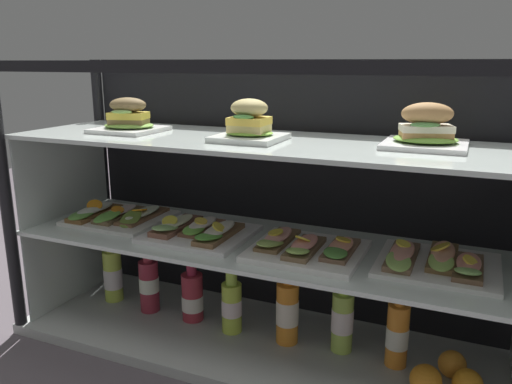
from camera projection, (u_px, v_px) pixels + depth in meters
The scene contains 24 objects.
ground_plane at pixel (256, 350), 1.61m from camera, with size 6.00×6.00×0.02m, color #595056.
case_base_deck at pixel (256, 342), 1.60m from camera, with size 1.53×0.49×0.03m, color #B7BBB7.
case_frame at pixel (272, 189), 1.60m from camera, with size 1.53×0.49×0.88m.
riser_lower_tier at pixel (256, 293), 1.56m from camera, with size 1.46×0.42×0.31m.
shelf_lower_glass at pixel (256, 244), 1.52m from camera, with size 1.48×0.43×0.01m, color silver.
riser_upper_tier at pixel (256, 194), 1.49m from camera, with size 1.46×0.42×0.29m.
shelf_upper_glass at pixel (256, 142), 1.45m from camera, with size 1.48×0.43×0.01m, color silver.
plated_roll_sandwich_mid_left at pixel (129, 120), 1.60m from camera, with size 0.19×0.19×0.11m.
plated_roll_sandwich_right_of_center at pixel (249, 125), 1.42m from camera, with size 0.18×0.18×0.12m.
plated_roll_sandwich_far_left at pixel (426, 132), 1.31m from camera, with size 0.21×0.21×0.11m.
open_sandwich_tray_near_right_corner at pixel (118, 215), 1.72m from camera, with size 0.30×0.28×0.06m.
open_sandwich_tray_center at pixel (199, 231), 1.56m from camera, with size 0.30×0.28×0.06m.
open_sandwich_tray_right_of_center at pixel (306, 248), 1.42m from camera, with size 0.30×0.28×0.06m.
open_sandwich_tray_far_right at pixel (436, 261), 1.32m from camera, with size 0.30×0.28×0.06m.
juice_bottle_front_right_end at pixel (113, 275), 1.84m from camera, with size 0.07×0.07×0.23m.
juice_bottle_tucked_behind at pixel (149, 284), 1.76m from camera, with size 0.07×0.07×0.23m.
juice_bottle_back_left at pixel (192, 296), 1.70m from camera, with size 0.07×0.07×0.21m.
juice_bottle_back_center at pixel (232, 305), 1.62m from camera, with size 0.06×0.06×0.22m.
juice_bottle_front_left_end at pixel (287, 311), 1.55m from camera, with size 0.07×0.07×0.24m.
juice_bottle_front_middle at pixel (342, 320), 1.51m from camera, with size 0.07×0.07×0.23m.
juice_bottle_front_fourth at pixel (397, 334), 1.44m from camera, with size 0.06×0.06×0.23m.
orange_fruit_beside_bottles at pixel (426, 380), 1.32m from camera, with size 0.08×0.08×0.08m, color orange.
orange_fruit_near_left_post at pixel (452, 364), 1.39m from camera, with size 0.08×0.08×0.08m, color orange.
orange_fruit_rolled_forward at pixel (468, 384), 1.31m from camera, with size 0.08×0.08×0.08m, color orange.
Camera 1 is at (0.58, -1.32, 0.87)m, focal length 35.92 mm.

